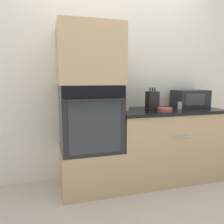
# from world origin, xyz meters

# --- Properties ---
(ground_plane) EXTENTS (12.00, 12.00, 0.00)m
(ground_plane) POSITION_xyz_m (0.00, 0.00, 0.00)
(ground_plane) COLOR beige
(wall_back) EXTENTS (8.00, 0.05, 2.50)m
(wall_back) POSITION_xyz_m (0.00, 0.63, 1.25)
(wall_back) COLOR silver
(wall_back) RESTS_ON ground_plane
(oven_cabinet_base) EXTENTS (0.65, 0.60, 0.46)m
(oven_cabinet_base) POSITION_xyz_m (-0.32, 0.30, 0.23)
(oven_cabinet_base) COLOR tan
(oven_cabinet_base) RESTS_ON ground_plane
(wall_oven) EXTENTS (0.63, 0.64, 0.70)m
(wall_oven) POSITION_xyz_m (-0.32, 0.30, 0.81)
(wall_oven) COLOR black
(wall_oven) RESTS_ON oven_cabinet_base
(oven_cabinet_upper) EXTENTS (0.65, 0.60, 0.61)m
(oven_cabinet_upper) POSITION_xyz_m (-0.32, 0.30, 1.46)
(oven_cabinet_upper) COLOR tan
(oven_cabinet_upper) RESTS_ON wall_oven
(counter_unit) EXTENTS (1.28, 0.63, 0.86)m
(counter_unit) POSITION_xyz_m (0.63, 0.30, 0.43)
(counter_unit) COLOR tan
(counter_unit) RESTS_ON ground_plane
(microwave) EXTENTS (0.43, 0.28, 0.22)m
(microwave) POSITION_xyz_m (1.02, 0.42, 0.97)
(microwave) COLOR #232326
(microwave) RESTS_ON counter_unit
(knife_block) EXTENTS (0.12, 0.13, 0.26)m
(knife_block) POSITION_xyz_m (0.42, 0.29, 0.97)
(knife_block) COLOR black
(knife_block) RESTS_ON counter_unit
(bowl) EXTENTS (0.17, 0.17, 0.04)m
(bowl) POSITION_xyz_m (0.49, 0.13, 0.88)
(bowl) COLOR #B24C42
(bowl) RESTS_ON counter_unit
(condiment_jar_near) EXTENTS (0.06, 0.06, 0.08)m
(condiment_jar_near) POSITION_xyz_m (0.10, 0.31, 0.90)
(condiment_jar_near) COLOR silver
(condiment_jar_near) RESTS_ON counter_unit
(condiment_jar_mid) EXTENTS (0.05, 0.05, 0.09)m
(condiment_jar_mid) POSITION_xyz_m (0.77, 0.27, 0.90)
(condiment_jar_mid) COLOR silver
(condiment_jar_mid) RESTS_ON counter_unit
(condiment_jar_far) EXTENTS (0.05, 0.05, 0.06)m
(condiment_jar_far) POSITION_xyz_m (0.56, 0.55, 0.89)
(condiment_jar_far) COLOR #427047
(condiment_jar_far) RESTS_ON counter_unit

